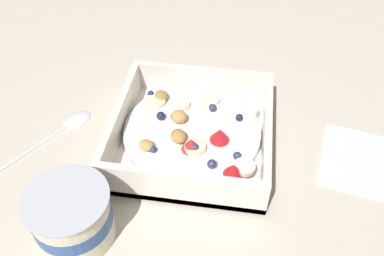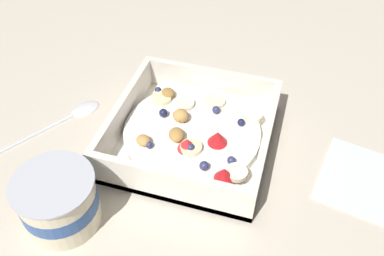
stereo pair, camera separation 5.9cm
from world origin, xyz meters
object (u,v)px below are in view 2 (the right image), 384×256
object	(u,v)px
yogurt_cup	(59,201)
folded_napkin	(367,181)
fruit_bowl	(192,134)
spoon	(70,114)

from	to	relation	value
yogurt_cup	folded_napkin	distance (m)	0.40
fruit_bowl	spoon	size ratio (longest dim) A/B	1.42
spoon	yogurt_cup	distance (m)	0.19
fruit_bowl	yogurt_cup	world-z (taller)	yogurt_cup
fruit_bowl	folded_napkin	bearing A→B (deg)	179.63
spoon	folded_napkin	xyz separation A→B (m)	(-0.45, -0.00, -0.00)
spoon	yogurt_cup	bearing A→B (deg)	116.70
fruit_bowl	spoon	xyz separation A→B (m)	(0.20, 0.00, -0.01)
fruit_bowl	spoon	world-z (taller)	fruit_bowl
spoon	folded_napkin	world-z (taller)	spoon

